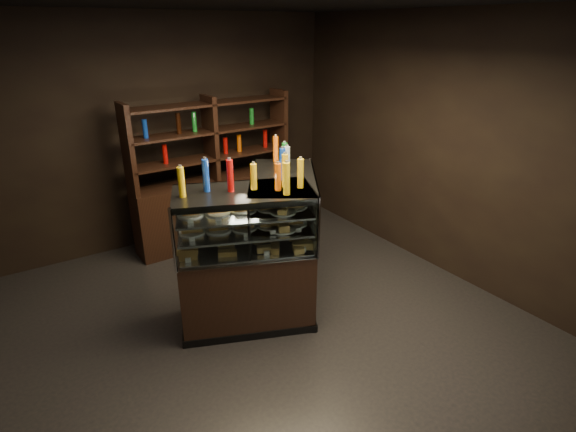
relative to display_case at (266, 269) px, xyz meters
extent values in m
plane|color=black|center=(-0.22, -0.17, -0.48)|extent=(5.00, 5.00, 0.00)
cube|color=black|center=(-0.22, 2.33, 1.02)|extent=(5.00, 0.02, 3.00)
cube|color=black|center=(-0.22, -2.67, 1.02)|extent=(5.00, 0.02, 3.00)
cube|color=black|center=(2.28, -0.17, 1.02)|extent=(0.02, 5.00, 3.00)
cube|color=black|center=(0.27, 0.09, -0.06)|extent=(1.22, 1.42, 0.83)
cube|color=black|center=(0.27, 0.09, -0.44)|extent=(1.25, 1.46, 0.08)
cube|color=black|center=(0.27, 0.09, 0.91)|extent=(1.22, 1.42, 0.06)
cube|color=silver|center=(0.27, 0.09, 0.36)|extent=(1.15, 1.35, 0.02)
cube|color=silver|center=(0.27, 0.09, 0.56)|extent=(1.15, 1.35, 0.02)
cube|color=silver|center=(0.27, 0.09, 0.74)|extent=(1.15, 1.35, 0.02)
cube|color=white|center=(0.55, -0.09, 0.65)|extent=(0.69, 1.08, 0.59)
cylinder|color=silver|center=(0.88, 0.46, 0.65)|extent=(0.03, 0.03, 0.61)
cylinder|color=silver|center=(0.20, -0.62, 0.65)|extent=(0.03, 0.03, 0.61)
cube|color=black|center=(-0.27, -0.09, -0.06)|extent=(1.42, 1.07, 0.83)
cube|color=black|center=(-0.27, -0.09, -0.44)|extent=(1.46, 1.10, 0.08)
cube|color=black|center=(-0.27, -0.09, 0.91)|extent=(1.42, 1.07, 0.06)
cube|color=silver|center=(-0.27, -0.09, 0.36)|extent=(1.35, 1.00, 0.02)
cube|color=silver|center=(-0.27, -0.09, 0.56)|extent=(1.35, 1.00, 0.02)
cube|color=silver|center=(-0.27, -0.09, 0.74)|extent=(1.35, 1.00, 0.02)
cube|color=white|center=(-0.39, -0.39, 0.65)|extent=(1.18, 0.48, 0.59)
cylinder|color=silver|center=(0.20, -0.62, 0.65)|extent=(0.03, 0.03, 0.61)
cylinder|color=silver|center=(-0.98, -0.14, 0.65)|extent=(0.03, 0.03, 0.61)
cube|color=#B58E41|center=(0.01, -0.38, 0.40)|extent=(0.17, 0.20, 0.06)
cube|color=#B58E41|center=(0.20, -0.08, 0.40)|extent=(0.17, 0.20, 0.06)
cube|color=#B58E41|center=(0.39, 0.22, 0.40)|extent=(0.17, 0.20, 0.06)
cube|color=#B58E41|center=(0.58, 0.52, 0.40)|extent=(0.17, 0.20, 0.06)
cylinder|color=white|center=(0.01, -0.32, 0.58)|extent=(0.24, 0.24, 0.02)
cube|color=#B58E41|center=(0.01, -0.32, 0.61)|extent=(0.16, 0.19, 0.05)
cylinder|color=white|center=(0.14, -0.12, 0.58)|extent=(0.24, 0.24, 0.02)
cube|color=#B58E41|center=(0.14, -0.12, 0.61)|extent=(0.16, 0.19, 0.05)
cylinder|color=white|center=(0.27, 0.09, 0.58)|extent=(0.24, 0.24, 0.02)
cube|color=#B58E41|center=(0.27, 0.09, 0.61)|extent=(0.16, 0.19, 0.05)
cylinder|color=white|center=(0.40, 0.29, 0.58)|extent=(0.24, 0.24, 0.02)
cube|color=#B58E41|center=(0.40, 0.29, 0.61)|extent=(0.16, 0.19, 0.05)
cylinder|color=white|center=(0.53, 0.50, 0.58)|extent=(0.24, 0.24, 0.02)
cube|color=#B58E41|center=(0.53, 0.50, 0.61)|extent=(0.16, 0.19, 0.05)
cylinder|color=white|center=(0.01, -0.32, 0.75)|extent=(0.24, 0.24, 0.02)
cube|color=#B58E41|center=(0.01, -0.32, 0.79)|extent=(0.16, 0.19, 0.05)
cylinder|color=white|center=(0.14, -0.12, 0.75)|extent=(0.24, 0.24, 0.02)
cube|color=#B58E41|center=(0.14, -0.12, 0.79)|extent=(0.16, 0.19, 0.05)
cylinder|color=white|center=(0.27, 0.09, 0.75)|extent=(0.24, 0.24, 0.02)
cube|color=#B58E41|center=(0.27, 0.09, 0.79)|extent=(0.16, 0.19, 0.05)
cylinder|color=white|center=(0.40, 0.29, 0.75)|extent=(0.24, 0.24, 0.02)
cube|color=#B58E41|center=(0.40, 0.29, 0.79)|extent=(0.16, 0.19, 0.05)
cylinder|color=white|center=(0.53, 0.50, 0.75)|extent=(0.24, 0.24, 0.02)
cube|color=#B58E41|center=(0.53, 0.50, 0.79)|extent=(0.16, 0.19, 0.05)
cube|color=#B58E41|center=(-0.78, 0.09, 0.40)|extent=(0.20, 0.15, 0.06)
cube|color=#B58E41|center=(-0.45, -0.05, 0.40)|extent=(0.20, 0.15, 0.06)
cube|color=#B58E41|center=(-0.12, -0.18, 0.40)|extent=(0.20, 0.15, 0.06)
cube|color=#B58E41|center=(0.21, -0.32, 0.40)|extent=(0.20, 0.15, 0.06)
cylinder|color=white|center=(-0.72, 0.10, 0.58)|extent=(0.24, 0.24, 0.02)
cube|color=#B58E41|center=(-0.72, 0.10, 0.61)|extent=(0.19, 0.14, 0.05)
cylinder|color=white|center=(-0.50, 0.01, 0.58)|extent=(0.24, 0.24, 0.02)
cube|color=#B58E41|center=(-0.50, 0.01, 0.61)|extent=(0.19, 0.14, 0.05)
cylinder|color=white|center=(-0.27, -0.09, 0.58)|extent=(0.24, 0.24, 0.02)
cube|color=#B58E41|center=(-0.27, -0.09, 0.61)|extent=(0.19, 0.14, 0.05)
cylinder|color=white|center=(-0.05, -0.18, 0.58)|extent=(0.24, 0.24, 0.02)
cube|color=#B58E41|center=(-0.05, -0.18, 0.61)|extent=(0.19, 0.14, 0.05)
cylinder|color=white|center=(0.18, -0.27, 0.58)|extent=(0.24, 0.24, 0.02)
cube|color=#B58E41|center=(0.18, -0.27, 0.61)|extent=(0.19, 0.14, 0.05)
cylinder|color=white|center=(-0.72, 0.10, 0.75)|extent=(0.24, 0.24, 0.02)
cube|color=#B58E41|center=(-0.72, 0.10, 0.79)|extent=(0.19, 0.14, 0.05)
cylinder|color=white|center=(-0.50, 0.01, 0.75)|extent=(0.24, 0.24, 0.02)
cube|color=#B58E41|center=(-0.50, 0.01, 0.79)|extent=(0.19, 0.14, 0.05)
cylinder|color=white|center=(-0.27, -0.09, 0.75)|extent=(0.24, 0.24, 0.02)
cube|color=#B58E41|center=(-0.27, -0.09, 0.79)|extent=(0.19, 0.14, 0.05)
cylinder|color=white|center=(-0.05, -0.18, 0.75)|extent=(0.24, 0.24, 0.02)
cube|color=#B58E41|center=(-0.05, -0.18, 0.79)|extent=(0.19, 0.14, 0.05)
cylinder|color=white|center=(0.18, -0.27, 0.75)|extent=(0.24, 0.24, 0.02)
cube|color=#B58E41|center=(0.18, -0.27, 0.79)|extent=(0.19, 0.14, 0.05)
cylinder|color=#0F38B2|center=(-0.02, -0.36, 1.08)|extent=(0.06, 0.06, 0.28)
cylinder|color=silver|center=(-0.02, -0.36, 1.23)|extent=(0.03, 0.03, 0.02)
cylinder|color=#147223|center=(0.10, -0.18, 1.08)|extent=(0.06, 0.06, 0.28)
cylinder|color=silver|center=(0.10, -0.18, 1.23)|extent=(0.03, 0.03, 0.02)
cylinder|color=silver|center=(0.21, 0.00, 1.08)|extent=(0.06, 0.06, 0.28)
cylinder|color=silver|center=(0.21, 0.00, 1.23)|extent=(0.03, 0.03, 0.02)
cylinder|color=#B20C0A|center=(0.33, 0.18, 1.08)|extent=(0.06, 0.06, 0.28)
cylinder|color=silver|center=(0.33, 0.18, 1.23)|extent=(0.03, 0.03, 0.02)
cylinder|color=black|center=(0.44, 0.36, 1.08)|extent=(0.06, 0.06, 0.28)
cylinder|color=silver|center=(0.44, 0.36, 1.23)|extent=(0.03, 0.03, 0.02)
cylinder|color=yellow|center=(0.56, 0.54, 1.08)|extent=(0.06, 0.06, 0.28)
cylinder|color=silver|center=(0.56, 0.54, 1.23)|extent=(0.03, 0.03, 0.02)
cylinder|color=#0F38B2|center=(-0.77, 0.12, 1.08)|extent=(0.06, 0.06, 0.28)
cylinder|color=silver|center=(-0.77, 0.12, 1.23)|extent=(0.03, 0.03, 0.02)
cylinder|color=#147223|center=(-0.57, 0.04, 1.08)|extent=(0.06, 0.06, 0.28)
cylinder|color=silver|center=(-0.57, 0.04, 1.23)|extent=(0.03, 0.03, 0.02)
cylinder|color=silver|center=(-0.37, -0.05, 1.08)|extent=(0.06, 0.06, 0.28)
cylinder|color=silver|center=(-0.37, -0.05, 1.23)|extent=(0.03, 0.03, 0.02)
cylinder|color=#B20C0A|center=(-0.17, -0.13, 1.08)|extent=(0.06, 0.06, 0.28)
cylinder|color=silver|center=(-0.17, -0.13, 1.23)|extent=(0.03, 0.03, 0.02)
cylinder|color=black|center=(0.03, -0.21, 1.08)|extent=(0.06, 0.06, 0.28)
cylinder|color=silver|center=(0.03, -0.21, 1.23)|extent=(0.03, 0.03, 0.02)
cylinder|color=yellow|center=(0.22, -0.29, 1.08)|extent=(0.06, 0.06, 0.28)
cylinder|color=silver|center=(0.22, -0.29, 1.23)|extent=(0.03, 0.03, 0.02)
cylinder|color=black|center=(0.63, 0.30, -0.39)|extent=(0.23, 0.23, 0.18)
cone|color=#164F23|center=(0.63, 0.30, -0.06)|extent=(0.35, 0.35, 0.49)
cone|color=#164F23|center=(0.63, 0.30, 0.10)|extent=(0.27, 0.27, 0.34)
cube|color=black|center=(0.30, 1.88, -0.03)|extent=(2.22, 0.47, 0.90)
cube|color=black|center=(-0.78, 1.86, 0.97)|extent=(0.07, 0.38, 1.10)
cube|color=black|center=(0.30, 1.88, 0.97)|extent=(0.07, 0.38, 1.10)
cube|color=black|center=(1.37, 1.91, 0.97)|extent=(0.07, 0.38, 1.10)
cube|color=black|center=(0.30, 1.88, 0.72)|extent=(2.18, 0.43, 0.03)
cube|color=black|center=(0.30, 1.88, 1.07)|extent=(2.18, 0.43, 0.03)
cube|color=black|center=(0.30, 1.88, 1.42)|extent=(2.18, 0.43, 0.03)
cylinder|color=#0F38B2|center=(-0.54, 1.86, 0.85)|extent=(0.06, 0.06, 0.22)
cylinder|color=#147223|center=(-0.33, 1.87, 0.85)|extent=(0.06, 0.06, 0.22)
cylinder|color=silver|center=(-0.12, 1.87, 0.85)|extent=(0.06, 0.06, 0.22)
cylinder|color=#B20C0A|center=(0.09, 1.88, 0.85)|extent=(0.06, 0.06, 0.22)
cylinder|color=black|center=(0.30, 1.88, 0.85)|extent=(0.06, 0.06, 0.22)
cylinder|color=yellow|center=(0.51, 1.89, 0.85)|extent=(0.06, 0.06, 0.22)
cylinder|color=#D8590A|center=(0.72, 1.89, 0.85)|extent=(0.06, 0.06, 0.22)
cylinder|color=#0F38B2|center=(0.93, 1.90, 0.85)|extent=(0.06, 0.06, 0.22)
cylinder|color=#147223|center=(1.14, 1.90, 0.85)|extent=(0.06, 0.06, 0.22)
camera|label=1|loc=(-2.04, -3.53, 2.32)|focal=28.00mm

